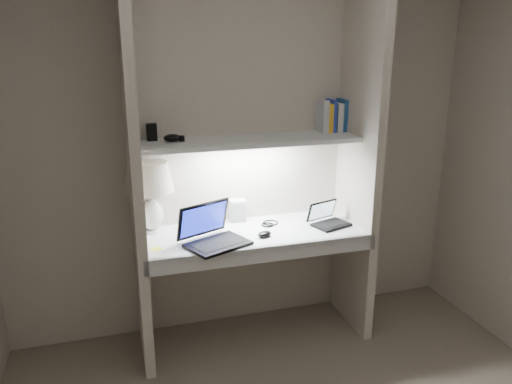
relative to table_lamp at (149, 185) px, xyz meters
name	(u,v)px	position (x,y,z in m)	size (l,w,h in m)	color
back_wall	(243,151)	(0.64, 0.09, 0.17)	(3.20, 0.01, 2.50)	beige
alcove_panel_left	(134,168)	(-0.09, -0.18, 0.17)	(0.06, 0.55, 2.50)	beige
alcove_panel_right	(359,153)	(1.37, -0.18, 0.17)	(0.06, 0.55, 2.50)	beige
desk	(254,234)	(0.64, -0.18, -0.33)	(1.40, 0.55, 0.04)	white
desk_apron	(266,254)	(0.64, -0.44, -0.36)	(1.46, 0.03, 0.10)	silver
shelf	(250,141)	(0.64, -0.09, 0.27)	(1.40, 0.36, 0.03)	silver
strip_light	(250,144)	(0.64, -0.09, 0.24)	(0.60, 0.04, 0.01)	white
table_lamp	(149,185)	(0.00, 0.00, 0.00)	(0.32, 0.32, 0.46)	white
laptop_main	(212,235)	(0.34, -0.30, -0.26)	(0.45, 0.43, 0.24)	black
laptop_netbook	(328,219)	(1.15, -0.20, -0.28)	(0.29, 0.27, 0.15)	black
speaker	(238,210)	(0.59, 0.04, -0.24)	(0.11, 0.08, 0.15)	silver
mouse	(265,234)	(0.68, -0.29, -0.30)	(0.10, 0.06, 0.04)	black
cable_coil	(271,223)	(0.79, -0.07, -0.31)	(0.10, 0.10, 0.01)	black
sticky_note	(156,249)	(0.00, -0.30, -0.31)	(0.06, 0.06, 0.00)	#F2FF35
book_row	(333,116)	(1.26, 0.02, 0.38)	(0.21, 0.14, 0.22)	white
shelf_box	(152,132)	(0.04, 0.02, 0.33)	(0.06, 0.04, 0.11)	black
shelf_gadget	(172,138)	(0.15, -0.05, 0.31)	(0.11, 0.08, 0.05)	black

